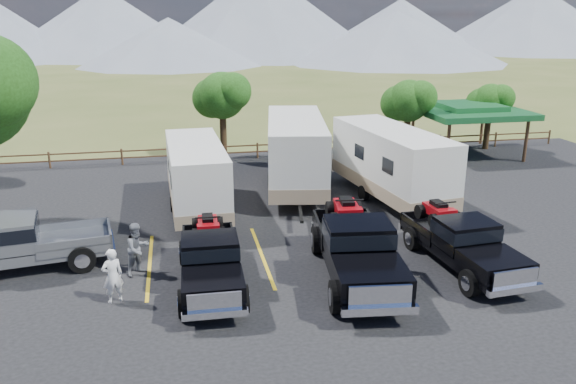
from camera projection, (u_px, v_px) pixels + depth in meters
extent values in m
plane|color=#445423|center=(347.00, 304.00, 17.12)|extent=(320.00, 320.00, 0.00)
cube|color=black|center=(322.00, 263.00, 19.92)|extent=(44.00, 34.00, 0.04)
cube|color=gold|center=(150.00, 265.00, 19.71)|extent=(0.12, 5.50, 0.01)
cube|color=gold|center=(262.00, 256.00, 20.47)|extent=(0.12, 5.50, 0.01)
cube|color=gold|center=(366.00, 247.00, 21.23)|extent=(0.12, 5.50, 0.01)
cube|color=gold|center=(464.00, 239.00, 21.98)|extent=(0.12, 5.50, 0.01)
cylinder|color=black|center=(406.00, 135.00, 34.29)|extent=(0.39, 0.39, 2.80)
sphere|color=#1E4411|center=(409.00, 101.00, 33.65)|extent=(2.52, 2.52, 2.52)
sphere|color=#1E4411|center=(421.00, 97.00, 33.25)|extent=(1.98, 1.98, 1.98)
sphere|color=#1E4411|center=(398.00, 103.00, 33.98)|extent=(2.16, 2.16, 2.16)
cylinder|color=black|center=(487.00, 130.00, 36.40)|extent=(0.38, 0.38, 2.52)
sphere|color=#1E4411|center=(490.00, 101.00, 35.83)|extent=(2.24, 2.24, 2.24)
sphere|color=#1E4411|center=(501.00, 98.00, 35.47)|extent=(1.76, 1.76, 1.76)
sphere|color=#1E4411|center=(481.00, 103.00, 36.12)|extent=(1.92, 1.92, 1.92)
cylinder|color=black|center=(223.00, 134.00, 34.03)|extent=(0.41, 0.41, 3.08)
sphere|color=#1E4411|center=(222.00, 95.00, 33.33)|extent=(2.80, 2.80, 2.80)
sphere|color=#1E4411|center=(233.00, 91.00, 32.89)|extent=(2.20, 2.20, 2.20)
sphere|color=#1E4411|center=(212.00, 98.00, 33.70)|extent=(2.40, 2.40, 2.40)
cylinder|color=brown|center=(49.00, 160.00, 31.99)|extent=(0.12, 0.12, 1.00)
cylinder|color=brown|center=(122.00, 157.00, 32.74)|extent=(0.12, 0.12, 1.00)
cylinder|color=brown|center=(191.00, 154.00, 33.50)|extent=(0.12, 0.12, 1.00)
cylinder|color=brown|center=(257.00, 151.00, 34.26)|extent=(0.12, 0.12, 1.00)
cylinder|color=brown|center=(321.00, 148.00, 35.01)|extent=(0.12, 0.12, 1.00)
cylinder|color=brown|center=(382.00, 145.00, 35.77)|extent=(0.12, 0.12, 1.00)
cylinder|color=brown|center=(440.00, 142.00, 36.53)|extent=(0.12, 0.12, 1.00)
cylinder|color=brown|center=(496.00, 140.00, 37.28)|extent=(0.12, 0.12, 1.00)
cylinder|color=brown|center=(549.00, 137.00, 38.04)|extent=(0.12, 0.12, 1.00)
cube|color=brown|center=(290.00, 150.00, 34.65)|extent=(36.00, 0.06, 0.08)
cube|color=brown|center=(290.00, 144.00, 34.53)|extent=(36.00, 0.06, 0.08)
cylinder|color=brown|center=(448.00, 145.00, 32.26)|extent=(0.20, 0.20, 2.60)
cylinder|color=brown|center=(413.00, 128.00, 36.94)|extent=(0.20, 0.20, 2.60)
cylinder|color=brown|center=(526.00, 141.00, 33.21)|extent=(0.20, 0.20, 2.60)
cylinder|color=brown|center=(482.00, 125.00, 37.88)|extent=(0.20, 0.20, 2.60)
cube|color=#1A5E2E|center=(469.00, 111.00, 34.63)|extent=(6.20, 6.20, 0.35)
cube|color=#1A5E2E|center=(469.00, 106.00, 34.54)|extent=(3.50, 3.50, 0.35)
cone|color=gray|center=(105.00, 22.00, 116.24)|extent=(44.00, 44.00, 14.00)
cone|color=gray|center=(260.00, 12.00, 117.95)|extent=(52.00, 52.00, 18.00)
cone|color=gray|center=(400.00, 25.00, 130.90)|extent=(40.00, 40.00, 12.00)
cone|color=gray|center=(534.00, 19.00, 132.76)|extent=(50.00, 50.00, 15.00)
cone|color=gray|center=(170.00, 42.00, 96.25)|extent=(32.00, 32.00, 8.00)
cone|color=gray|center=(396.00, 37.00, 100.86)|extent=(40.00, 40.00, 9.00)
cube|color=black|center=(211.00, 269.00, 18.05)|extent=(1.88, 5.38, 0.34)
cube|color=black|center=(213.00, 284.00, 16.26)|extent=(1.84, 1.74, 0.47)
cube|color=black|center=(210.00, 251.00, 17.75)|extent=(1.80, 1.51, 0.94)
cube|color=black|center=(210.00, 247.00, 17.70)|extent=(1.84, 1.57, 0.42)
cube|color=black|center=(209.00, 242.00, 19.56)|extent=(1.86, 2.30, 0.51)
cube|color=white|center=(215.00, 302.00, 15.38)|extent=(1.50, 0.12, 0.51)
cube|color=white|center=(215.00, 314.00, 15.43)|extent=(1.84, 0.22, 0.21)
cube|color=white|center=(208.00, 238.00, 20.71)|extent=(1.84, 0.20, 0.21)
cylinder|color=black|center=(183.00, 304.00, 16.22)|extent=(0.31, 0.85, 0.84)
cylinder|color=black|center=(244.00, 299.00, 16.51)|extent=(0.31, 0.85, 0.84)
cylinder|color=black|center=(184.00, 253.00, 19.70)|extent=(0.31, 0.85, 0.84)
cylinder|color=black|center=(234.00, 249.00, 19.99)|extent=(0.31, 0.85, 0.84)
cube|color=maroon|center=(208.00, 225.00, 19.37)|extent=(0.69, 1.23, 0.33)
cube|color=black|center=(208.00, 218.00, 19.30)|extent=(0.39, 0.71, 0.17)
cube|color=maroon|center=(208.00, 227.00, 18.86)|extent=(0.76, 0.35, 0.21)
cylinder|color=black|center=(208.00, 217.00, 18.85)|extent=(0.84, 0.08, 0.06)
cylinder|color=black|center=(196.00, 236.00, 18.87)|extent=(0.26, 0.53, 0.52)
cylinder|color=black|center=(221.00, 234.00, 19.01)|extent=(0.26, 0.53, 0.52)
cylinder|color=black|center=(196.00, 225.00, 19.84)|extent=(0.26, 0.53, 0.52)
cylinder|color=black|center=(219.00, 224.00, 19.98)|extent=(0.26, 0.53, 0.52)
cube|color=black|center=(356.00, 259.00, 18.56)|extent=(2.76, 6.48, 0.40)
cube|color=black|center=(371.00, 276.00, 16.43)|extent=(2.34, 2.22, 0.55)
cube|color=black|center=(358.00, 238.00, 18.20)|extent=(2.26, 1.95, 1.10)
cube|color=black|center=(358.00, 233.00, 18.15)|extent=(2.31, 2.03, 0.50)
cube|color=black|center=(346.00, 228.00, 20.36)|extent=(2.42, 2.88, 0.61)
cube|color=white|center=(380.00, 296.00, 15.38)|extent=(1.76, 0.30, 0.61)
cube|color=white|center=(380.00, 310.00, 15.44)|extent=(2.17, 0.45, 0.24)
cube|color=white|center=(340.00, 225.00, 21.73)|extent=(2.17, 0.43, 0.24)
cylinder|color=black|center=(336.00, 297.00, 16.47)|extent=(0.45, 1.02, 0.99)
cylinder|color=black|center=(405.00, 294.00, 16.63)|extent=(0.45, 1.02, 0.99)
cylinder|color=black|center=(317.00, 240.00, 20.62)|extent=(0.45, 1.02, 0.99)
cylinder|color=black|center=(372.00, 238.00, 20.78)|extent=(0.45, 1.02, 0.99)
cube|color=maroon|center=(347.00, 209.00, 20.13)|extent=(0.94, 1.52, 0.39)
cube|color=black|center=(347.00, 202.00, 20.05)|extent=(0.54, 0.87, 0.20)
cube|color=maroon|center=(350.00, 212.00, 19.52)|extent=(0.92, 0.49, 0.24)
cylinder|color=black|center=(350.00, 200.00, 19.51)|extent=(0.99, 0.18, 0.07)
cylinder|color=black|center=(335.00, 221.00, 19.59)|extent=(0.36, 0.65, 0.62)
cylinder|color=black|center=(363.00, 220.00, 19.66)|extent=(0.36, 0.65, 0.62)
cylinder|color=black|center=(330.00, 210.00, 20.74)|extent=(0.36, 0.65, 0.62)
cylinder|color=black|center=(357.00, 209.00, 20.82)|extent=(0.36, 0.65, 0.62)
cube|color=black|center=(462.00, 251.00, 19.38)|extent=(2.17, 5.58, 0.34)
cube|color=black|center=(495.00, 263.00, 17.59)|extent=(1.96, 1.86, 0.48)
cube|color=black|center=(466.00, 234.00, 19.07)|extent=(1.91, 1.63, 0.96)
cube|color=black|center=(466.00, 230.00, 19.02)|extent=(1.95, 1.69, 0.43)
cube|color=black|center=(437.00, 227.00, 20.88)|extent=(2.01, 2.43, 0.53)
cube|color=white|center=(515.00, 278.00, 16.71)|extent=(1.53, 0.19, 0.53)
cube|color=white|center=(515.00, 290.00, 16.76)|extent=(1.88, 0.31, 0.21)
cube|color=white|center=(421.00, 224.00, 22.04)|extent=(1.88, 0.29, 0.21)
cylinder|color=black|center=(470.00, 283.00, 17.46)|extent=(0.35, 0.88, 0.86)
cylinder|color=black|center=(519.00, 276.00, 17.93)|extent=(0.35, 0.88, 0.86)
cylinder|color=black|center=(412.00, 238.00, 20.94)|extent=(0.35, 0.88, 0.86)
cylinder|color=black|center=(455.00, 233.00, 21.41)|extent=(0.35, 0.88, 0.86)
cube|color=maroon|center=(438.00, 210.00, 20.69)|extent=(0.76, 1.29, 0.34)
cube|color=black|center=(439.00, 204.00, 20.62)|extent=(0.44, 0.75, 0.17)
cube|color=maroon|center=(446.00, 212.00, 20.18)|extent=(0.79, 0.39, 0.21)
cylinder|color=black|center=(445.00, 203.00, 20.16)|extent=(0.86, 0.12, 0.06)
cylinder|color=black|center=(435.00, 221.00, 20.15)|extent=(0.29, 0.55, 0.54)
cylinder|color=black|center=(456.00, 219.00, 20.37)|extent=(0.29, 0.55, 0.54)
cylinder|color=black|center=(420.00, 212.00, 21.12)|extent=(0.29, 0.55, 0.54)
cylinder|color=black|center=(441.00, 210.00, 21.34)|extent=(0.29, 0.55, 0.54)
cube|color=white|center=(196.00, 173.00, 24.54)|extent=(2.54, 7.19, 2.56)
cube|color=gray|center=(197.00, 194.00, 24.84)|extent=(2.56, 7.22, 0.57)
cube|color=black|center=(171.00, 180.00, 22.56)|extent=(0.05, 0.85, 0.57)
cube|color=black|center=(228.00, 176.00, 23.07)|extent=(0.05, 0.85, 0.57)
cylinder|color=black|center=(173.00, 204.00, 25.01)|extent=(0.26, 0.67, 0.66)
cylinder|color=black|center=(221.00, 201.00, 25.48)|extent=(0.26, 0.67, 0.66)
cube|color=black|center=(208.00, 238.00, 20.86)|extent=(0.18, 1.71, 0.09)
cube|color=white|center=(296.00, 149.00, 27.60)|extent=(4.03, 8.61, 2.98)
cube|color=gray|center=(296.00, 171.00, 27.95)|extent=(4.06, 8.66, 0.66)
cube|color=black|center=(268.00, 153.00, 25.50)|extent=(0.19, 0.98, 0.66)
cube|color=black|center=(327.00, 153.00, 25.57)|extent=(0.19, 0.98, 0.66)
cylinder|color=black|center=(271.00, 180.00, 28.40)|extent=(0.40, 0.81, 0.77)
cylinder|color=black|center=(320.00, 180.00, 28.47)|extent=(0.40, 0.81, 0.77)
cube|color=black|center=(301.00, 214.00, 23.18)|extent=(0.47, 1.98, 0.11)
cube|color=white|center=(391.00, 159.00, 26.05)|extent=(3.51, 8.10, 2.82)
cube|color=gray|center=(390.00, 182.00, 26.39)|extent=(3.54, 8.14, 0.63)
cube|color=black|center=(388.00, 166.00, 23.81)|extent=(0.14, 0.94, 0.63)
cube|color=black|center=(439.00, 161.00, 24.59)|extent=(0.14, 0.94, 0.63)
cylinder|color=black|center=(364.00, 193.00, 26.46)|extent=(0.35, 0.76, 0.73)
cylinder|color=black|center=(408.00, 188.00, 27.19)|extent=(0.35, 0.76, 0.73)
cube|color=black|center=(449.00, 224.00, 22.11)|extent=(0.37, 1.88, 0.10)
cube|color=gray|center=(19.00, 252.00, 19.20)|extent=(6.02, 2.73, 0.37)
cube|color=gray|center=(12.00, 233.00, 18.94)|extent=(1.86, 2.13, 1.02)
cube|color=black|center=(11.00, 228.00, 18.89)|extent=(1.93, 2.18, 0.46)
cube|color=gray|center=(75.00, 238.00, 19.72)|extent=(2.71, 2.30, 0.56)
cube|color=white|center=(112.00, 242.00, 20.22)|extent=(0.47, 2.00, 0.22)
cylinder|color=black|center=(81.00, 239.00, 20.77)|extent=(0.95, 0.44, 0.92)
cylinder|color=black|center=(82.00, 259.00, 19.06)|extent=(0.95, 0.44, 0.92)
imported|color=white|center=(113.00, 276.00, 16.94)|extent=(0.75, 0.63, 1.75)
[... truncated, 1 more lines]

